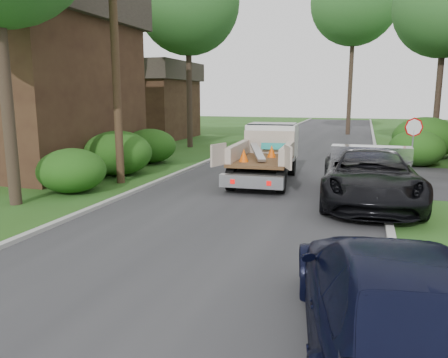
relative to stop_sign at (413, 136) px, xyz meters
name	(u,v)px	position (x,y,z in m)	size (l,w,h in m)	color
ground	(212,235)	(-5.20, -9.00, -1.78)	(120.00, 120.00, 0.00)	#284D16
road	(285,169)	(-5.20, 1.00, -1.77)	(8.00, 90.00, 0.02)	#28282B
curb_left	(201,164)	(-9.30, 1.00, -1.72)	(0.20, 90.00, 0.12)	#9E9E99
curb_right	(380,173)	(-1.10, 1.00, -1.72)	(0.20, 90.00, 0.12)	#9E9E99
stop_sign	(413,136)	(0.00, 0.00, 0.00)	(0.71, 0.32, 2.48)	slate
utility_pole	(115,44)	(-10.68, -4.02, 3.40)	(2.42, 1.25, 10.00)	#382619
house_left_near	(15,74)	(-17.20, -2.00, 2.50)	(9.72, 8.64, 8.40)	#341E15
house_left_far	(143,99)	(-18.70, 13.00, 1.27)	(7.56, 7.56, 6.00)	#341E15
hedge_left_a	(72,171)	(-11.40, -6.00, -1.01)	(2.34, 2.34, 1.53)	#164810
hedge_left_b	(118,153)	(-11.70, -2.50, -0.84)	(2.86, 2.86, 1.87)	#164810
hedge_left_c	(150,146)	(-12.00, 1.00, -0.93)	(2.60, 2.60, 1.70)	#164810
hedge_right_a	(417,148)	(0.60, 4.00, -0.93)	(2.60, 2.60, 1.70)	#164810
hedge_right_b	(425,138)	(1.30, 7.00, -0.67)	(3.38, 3.38, 2.21)	#164810
tree_left_far	(188,3)	(-12.70, 8.00, 7.20)	(6.40, 6.40, 12.20)	#2D2119
tree_right_far	(446,6)	(2.30, 11.00, 6.70)	(6.00, 6.00, 11.50)	#2D2119
tree_center_far	(355,1)	(-3.20, 21.00, 9.20)	(7.20, 7.20, 14.60)	#2D2119
flatbed_truck	(268,149)	(-5.51, -1.23, -0.60)	(2.69, 5.84, 2.17)	black
black_pickup	(370,176)	(-1.60, -4.50, -0.92)	(2.84, 6.15, 1.71)	black
navy_suv	(391,301)	(-1.40, -13.10, -0.99)	(2.21, 5.44, 1.58)	black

